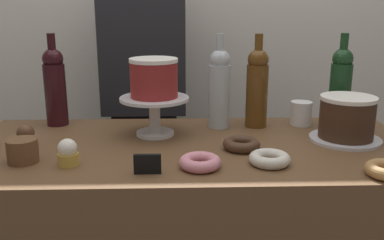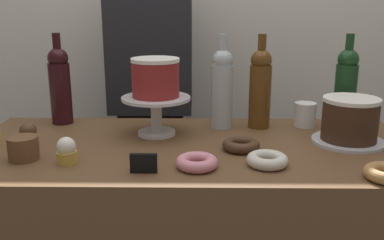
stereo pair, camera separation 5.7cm
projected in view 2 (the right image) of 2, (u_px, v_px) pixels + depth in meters
name	position (u px, v px, depth m)	size (l,w,h in m)	color
back_wall	(194.00, 7.00, 2.08)	(6.00, 0.05, 2.60)	silver
cake_stand_pedestal	(156.00, 109.00, 1.41)	(0.23, 0.23, 0.13)	silver
white_layer_cake	(156.00, 78.00, 1.38)	(0.16, 0.16, 0.13)	maroon
silver_serving_platter	(348.00, 141.00, 1.34)	(0.22, 0.22, 0.01)	silver
chocolate_round_cake	(350.00, 119.00, 1.32)	(0.17, 0.17, 0.13)	#3D2619
wine_bottle_clear	(222.00, 87.00, 1.48)	(0.08, 0.08, 0.33)	#B2BCC1
wine_bottle_green	(346.00, 86.00, 1.50)	(0.08, 0.08, 0.33)	#193D1E
wine_bottle_amber	(260.00, 87.00, 1.48)	(0.08, 0.08, 0.33)	#5B3814
wine_bottle_dark_red	(60.00, 84.00, 1.53)	(0.08, 0.08, 0.33)	black
cupcake_chocolate	(28.00, 135.00, 1.31)	(0.06, 0.06, 0.07)	brown
cupcake_vanilla	(67.00, 151.00, 1.16)	(0.06, 0.06, 0.07)	gold
donut_pink	(197.00, 162.00, 1.13)	(0.11, 0.11, 0.03)	pink
donut_sugar	(267.00, 160.00, 1.15)	(0.11, 0.11, 0.03)	silver
donut_chocolate	(241.00, 145.00, 1.27)	(0.11, 0.11, 0.03)	#472D1E
cookie_stack	(23.00, 148.00, 1.19)	(0.08, 0.08, 0.07)	brown
price_sign_chalkboard	(144.00, 163.00, 1.10)	(0.07, 0.01, 0.05)	black
coffee_cup_ceramic	(305.00, 115.00, 1.52)	(0.08, 0.08, 0.08)	white
barista_figure	(152.00, 112.00, 1.93)	(0.36, 0.22, 1.60)	black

